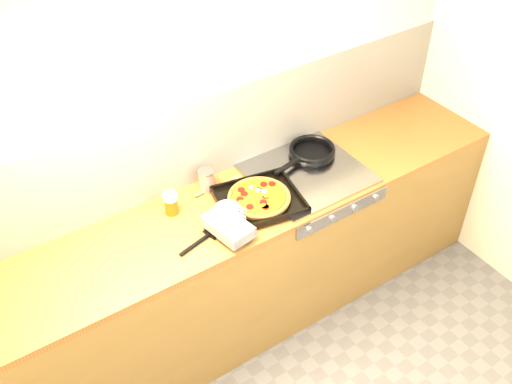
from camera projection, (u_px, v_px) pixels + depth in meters
room_shell at (207, 138)px, 3.10m from camera, size 3.20×3.20×3.20m
counter_run at (239, 264)px, 3.37m from camera, size 3.20×0.62×0.90m
stovetop at (307, 173)px, 3.27m from camera, size 0.60×0.56×0.02m
pizza_on_tray at (250, 205)px, 3.01m from camera, size 0.58×0.46×0.07m
frying_pan at (311, 151)px, 3.37m from camera, size 0.46×0.31×0.04m
tomato_can at (206, 180)px, 3.14m from camera, size 0.11×0.11×0.12m
juice_glass at (171, 203)px, 2.99m from camera, size 0.09×0.09×0.12m
wooden_spoon at (223, 183)px, 3.20m from camera, size 0.30×0.04×0.02m
black_spatula at (203, 239)px, 2.88m from camera, size 0.29×0.12×0.02m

